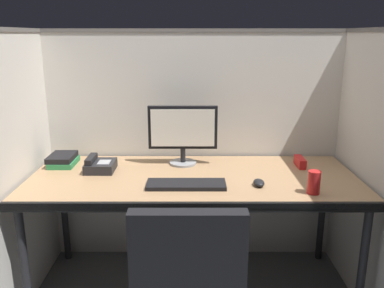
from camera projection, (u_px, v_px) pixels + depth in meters
name	position (u px, v px, depth m)	size (l,w,h in m)	color
cubicle_partition_rear	(192.00, 147.00, 2.76)	(2.21, 0.06, 1.57)	beige
cubicle_partition_left	(13.00, 174.00, 2.23)	(0.06, 1.41, 1.57)	beige
cubicle_partition_right	(371.00, 173.00, 2.24)	(0.06, 1.41, 1.57)	beige
desk	(192.00, 185.00, 2.35)	(1.90, 0.80, 0.74)	#997551
monitor_center	(181.00, 131.00, 2.51)	(0.43, 0.17, 0.37)	gray
keyboard_main	(185.00, 184.00, 2.18)	(0.43, 0.15, 0.02)	black
computer_mouse	(257.00, 183.00, 2.19)	(0.06, 0.10, 0.04)	black
red_stapler	(298.00, 162.00, 2.51)	(0.04, 0.15, 0.06)	red
book_stack	(61.00, 160.00, 2.54)	(0.16, 0.21, 0.07)	#26723F
desk_phone	(98.00, 165.00, 2.43)	(0.17, 0.19, 0.09)	black
soda_can	(312.00, 182.00, 2.07)	(0.07, 0.07, 0.12)	red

